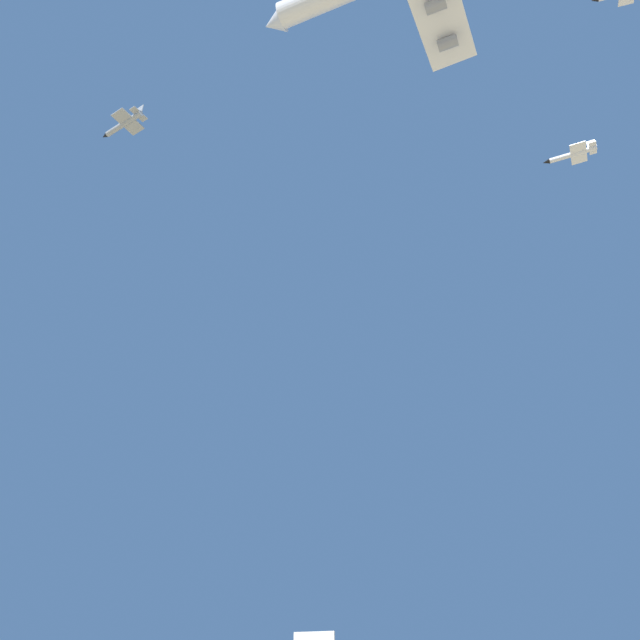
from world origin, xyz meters
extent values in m
cone|color=white|center=(-5.74, 17.76, 152.27)|extent=(6.58, 7.29, 6.08)
cylinder|color=gray|center=(-49.30, 9.29, 149.72)|extent=(5.66, 4.35, 3.00)
cylinder|color=gray|center=(-45.76, 19.69, 149.41)|extent=(5.66, 4.35, 3.00)
cylinder|color=silver|center=(-86.70, -25.84, 143.29)|extent=(12.86, 5.28, 1.50)
cone|color=black|center=(-79.54, -28.05, 143.29)|extent=(2.35, 2.02, 1.50)
cube|color=silver|center=(-88.13, -25.39, 143.09)|extent=(6.57, 8.94, 0.24)
cube|color=silver|center=(-91.96, -24.21, 145.24)|extent=(2.35, 0.90, 2.60)
cube|color=silver|center=(-91.96, -24.21, 143.49)|extent=(3.33, 5.18, 0.20)
cone|color=black|center=(-97.02, -3.83, 184.22)|extent=(2.22, 1.82, 1.50)
cylinder|color=#999EA3|center=(37.66, 1.02, 140.07)|extent=(12.27, 7.21, 1.50)
cone|color=black|center=(44.35, -2.37, 140.07)|extent=(2.46, 2.24, 1.50)
cube|color=#999EA3|center=(36.33, 1.69, 139.87)|extent=(7.54, 9.12, 0.24)
cube|color=#999EA3|center=(32.76, 3.50, 142.02)|extent=(2.23, 1.26, 2.60)
cube|color=#999EA3|center=(32.76, 3.50, 140.27)|extent=(3.95, 5.19, 0.20)
camera|label=1|loc=(-26.77, 105.30, 2.05)|focal=35.12mm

